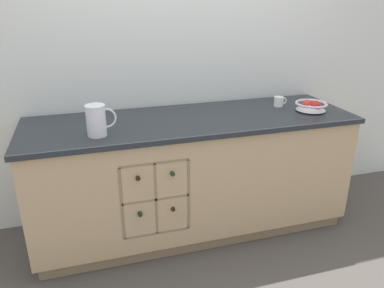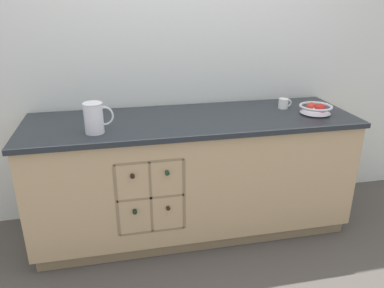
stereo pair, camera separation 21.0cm
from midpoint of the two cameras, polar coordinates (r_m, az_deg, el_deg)
The scene contains 6 objects.
ground_plane at distance 3.04m, azimuth 2.03°, elevation -12.37°, with size 14.00×14.00×0.00m, color #4C4742.
back_wall at distance 2.95m, azimuth 0.40°, elevation 13.38°, with size 4.69×0.06×2.55m, color silver.
kitchen_island at distance 2.81m, azimuth 2.10°, elevation -4.70°, with size 2.33×0.73×0.90m.
fruit_bowl at distance 2.90m, azimuth 20.33°, elevation 5.10°, with size 0.24×0.24×0.09m.
white_pitcher at distance 2.38m, azimuth -12.25°, elevation 3.97°, with size 0.19×0.12×0.20m.
ceramic_mug at distance 2.98m, azimuth 15.80°, elevation 5.95°, with size 0.11×0.07×0.08m.
Camera 2 is at (-0.52, -2.47, 1.70)m, focal length 35.00 mm.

